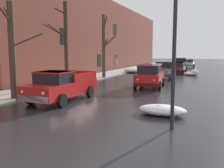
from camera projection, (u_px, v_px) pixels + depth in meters
left_sidewalk_slab at (73, 81)px, 23.75m from camera, size 3.22×80.00×0.12m
brick_townhouse_facade at (53, 28)px, 23.91m from camera, size 0.63×80.00×10.07m
snow_bank_near_corner_left at (58, 86)px, 18.75m from camera, size 2.27×0.98×0.67m
snow_bank_along_left_kerb at (162, 110)px, 11.38m from camera, size 2.15×1.29×0.48m
snow_bank_mid_block_left at (74, 84)px, 20.35m from camera, size 2.95×1.33×0.72m
snow_bank_near_corner_right at (192, 73)px, 29.86m from camera, size 1.74×1.05×0.74m
snow_bank_along_right_kerb at (132, 70)px, 33.64m from camera, size 2.37×1.49×0.65m
bare_tree_second_along_sidewalk at (12, 48)px, 14.51m from camera, size 2.78×3.00×5.65m
bare_tree_mid_block at (65, 44)px, 19.65m from camera, size 1.65×2.55×6.64m
bare_tree_far_down_block at (104, 45)px, 26.25m from camera, size 1.47×2.90×6.58m
pickup_truck_red_approaching_near_lane at (61, 86)px, 14.54m from camera, size 2.19×5.34×1.76m
suv_red_parked_kerbside_close at (150, 75)px, 20.12m from camera, size 2.35×4.56×1.82m
suv_grey_parked_kerbside_mid at (165, 69)px, 26.78m from camera, size 2.32×4.45×1.82m
sedan_maroon_parked_far_down_block at (178, 68)px, 32.80m from camera, size 2.06×4.47×1.42m
suv_green_queued_behind_truck at (181, 63)px, 40.27m from camera, size 2.35×4.95×1.82m
sedan_white_at_far_intersection at (189, 63)px, 45.53m from camera, size 2.01×4.04×1.42m
street_lamp_post at (175, 33)px, 8.93m from camera, size 0.44×0.24×6.29m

